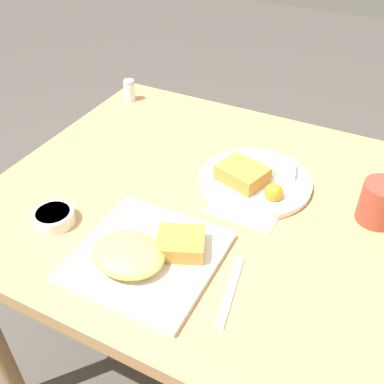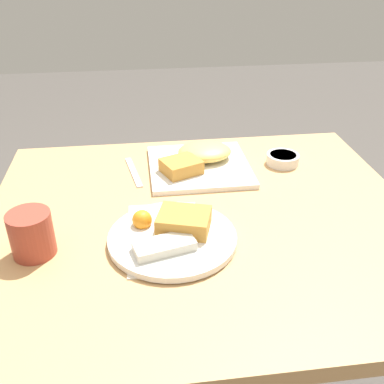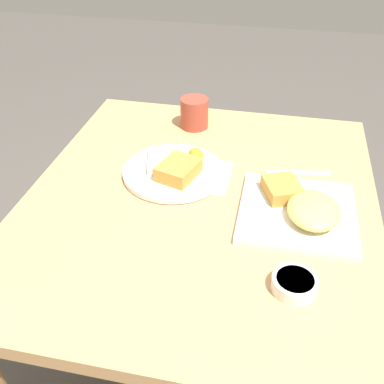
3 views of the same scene
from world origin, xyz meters
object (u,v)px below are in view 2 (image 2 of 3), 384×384
Objects in this scene: plate_square_near at (199,161)px; coffee_mug at (32,234)px; butter_knife at (134,172)px; plate_oval_far at (173,234)px; sauce_ramekin at (283,159)px.

plate_square_near is 2.88× the size of coffee_mug.
plate_square_near reaches higher than butter_knife.
plate_oval_far reaches higher than butter_knife.
plate_square_near is 0.52m from coffee_mug.
plate_square_near is at bearing 82.91° from butter_knife.
butter_knife is (0.18, 0.01, -0.02)m from plate_square_near.
coffee_mug is (0.21, 0.34, 0.05)m from butter_knife.
plate_square_near is at bearing -138.88° from coffee_mug.
coffee_mug is (0.39, 0.34, 0.03)m from plate_square_near.
butter_knife is 0.40m from coffee_mug.
coffee_mug is at bearing 41.12° from plate_square_near.
coffee_mug is (0.29, 0.00, 0.03)m from plate_oval_far.
plate_oval_far is 0.34m from butter_knife.
sauce_ramekin is 0.52× the size of butter_knife.
sauce_ramekin is at bearing 80.19° from butter_knife.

